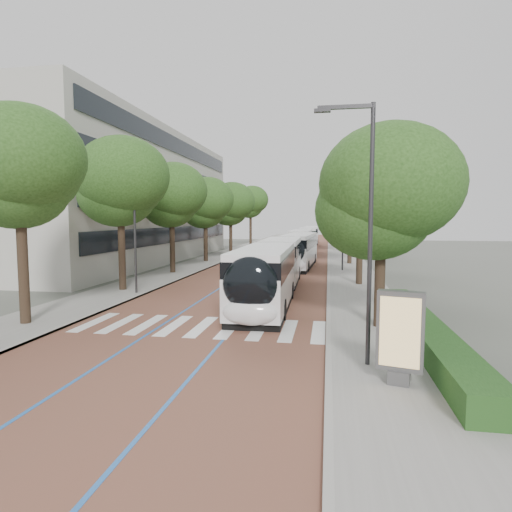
{
  "coord_description": "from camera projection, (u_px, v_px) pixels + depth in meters",
  "views": [
    {
      "loc": [
        5.53,
        -16.45,
        4.67
      ],
      "look_at": [
        1.2,
        9.11,
        2.4
      ],
      "focal_mm": 30.0,
      "sensor_mm": 36.0,
      "label": 1
    }
  ],
  "objects": [
    {
      "name": "ground",
      "position": [
        190.0,
        333.0,
        17.49
      ],
      "size": [
        160.0,
        160.0,
        0.0
      ],
      "primitive_type": "plane",
      "color": "#51544C",
      "rests_on": "ground"
    },
    {
      "name": "road",
      "position": [
        286.0,
        254.0,
        56.77
      ],
      "size": [
        11.0,
        140.0,
        0.02
      ],
      "primitive_type": "cube",
      "color": "brown",
      "rests_on": "ground"
    },
    {
      "name": "sidewalk_left",
      "position": [
        231.0,
        253.0,
        58.02
      ],
      "size": [
        4.0,
        140.0,
        0.12
      ],
      "primitive_type": "cube",
      "color": "gray",
      "rests_on": "ground"
    },
    {
      "name": "sidewalk_right",
      "position": [
        343.0,
        254.0,
        55.52
      ],
      "size": [
        4.0,
        140.0,
        0.12
      ],
      "primitive_type": "cube",
      "color": "gray",
      "rests_on": "ground"
    },
    {
      "name": "kerb_left",
      "position": [
        245.0,
        253.0,
        57.7
      ],
      "size": [
        0.2,
        140.0,
        0.14
      ],
      "primitive_type": "cube",
      "color": "gray",
      "rests_on": "ground"
    },
    {
      "name": "kerb_right",
      "position": [
        329.0,
        254.0,
        55.84
      ],
      "size": [
        0.2,
        140.0,
        0.14
      ],
      "primitive_type": "cube",
      "color": "gray",
      "rests_on": "ground"
    },
    {
      "name": "zebra_crossing",
      "position": [
        202.0,
        327.0,
        18.43
      ],
      "size": [
        10.55,
        3.6,
        0.01
      ],
      "color": "silver",
      "rests_on": "ground"
    },
    {
      "name": "lane_line_left",
      "position": [
        274.0,
        254.0,
        57.04
      ],
      "size": [
        0.12,
        126.0,
        0.01
      ],
      "primitive_type": "cube",
      "color": "#225BAA",
      "rests_on": "road"
    },
    {
      "name": "lane_line_right",
      "position": [
        298.0,
        254.0,
        56.51
      ],
      "size": [
        0.12,
        126.0,
        0.01
      ],
      "primitive_type": "cube",
      "color": "#225BAA",
      "rests_on": "road"
    },
    {
      "name": "office_building",
      "position": [
        102.0,
        198.0,
        47.62
      ],
      "size": [
        18.11,
        40.0,
        14.0
      ],
      "color": "#B1AEA4",
      "rests_on": "ground"
    },
    {
      "name": "hedge",
      "position": [
        424.0,
        330.0,
        15.93
      ],
      "size": [
        1.2,
        14.0,
        0.8
      ],
      "primitive_type": "cube",
      "color": "#183A14",
      "rests_on": "sidewalk_right"
    },
    {
      "name": "streetlight_near",
      "position": [
        365.0,
        214.0,
        13.02
      ],
      "size": [
        1.82,
        0.2,
        8.0
      ],
      "color": "#2F2F32",
      "rests_on": "sidewalk_right"
    },
    {
      "name": "streetlight_far",
      "position": [
        341.0,
        217.0,
        37.57
      ],
      "size": [
        1.82,
        0.2,
        8.0
      ],
      "color": "#2F2F32",
      "rests_on": "sidewalk_right"
    },
    {
      "name": "lamp_post_left",
      "position": [
        135.0,
        228.0,
        26.0
      ],
      "size": [
        0.14,
        0.14,
        8.0
      ],
      "primitive_type": "cylinder",
      "color": "#2F2F32",
      "rests_on": "sidewalk_left"
    },
    {
      "name": "trees_left",
      "position": [
        199.0,
        200.0,
        43.56
      ],
      "size": [
        6.05,
        60.39,
        9.61
      ],
      "color": "black",
      "rests_on": "ground"
    },
    {
      "name": "trees_right",
      "position": [
        353.0,
        204.0,
        38.19
      ],
      "size": [
        6.02,
        47.91,
        8.96
      ],
      "color": "black",
      "rests_on": "ground"
    },
    {
      "name": "lead_bus",
      "position": [
        273.0,
        269.0,
        25.72
      ],
      "size": [
        2.85,
        18.44,
        3.2
      ],
      "rotation": [
        0.0,
        0.0,
        0.02
      ],
      "color": "black",
      "rests_on": "ground"
    },
    {
      "name": "bus_queued_0",
      "position": [
        299.0,
        251.0,
        40.88
      ],
      "size": [
        3.07,
        12.5,
        3.2
      ],
      "rotation": [
        0.0,
        0.0,
        -0.05
      ],
      "color": "silver",
      "rests_on": "ground"
    },
    {
      "name": "bus_queued_1",
      "position": [
        301.0,
        243.0,
        54.16
      ],
      "size": [
        2.7,
        12.43,
        3.2
      ],
      "rotation": [
        0.0,
        0.0,
        0.01
      ],
      "color": "silver",
      "rests_on": "ground"
    },
    {
      "name": "bus_queued_2",
      "position": [
        307.0,
        238.0,
        67.09
      ],
      "size": [
        3.2,
        12.52,
        3.2
      ],
      "rotation": [
        0.0,
        0.0,
        0.06
      ],
      "color": "silver",
      "rests_on": "ground"
    },
    {
      "name": "bus_queued_3",
      "position": [
        311.0,
        235.0,
        79.71
      ],
      "size": [
        2.69,
        12.43,
        3.2
      ],
      "rotation": [
        0.0,
        0.0,
        0.01
      ],
      "color": "silver",
      "rests_on": "ground"
    },
    {
      "name": "ad_panel",
      "position": [
        400.0,
        336.0,
        11.69
      ],
      "size": [
        1.29,
        0.63,
        2.59
      ],
      "rotation": [
        0.0,
        0.0,
        -0.25
      ],
      "color": "#59595B",
      "rests_on": "sidewalk_right"
    }
  ]
}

